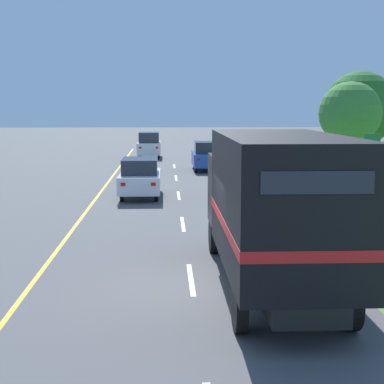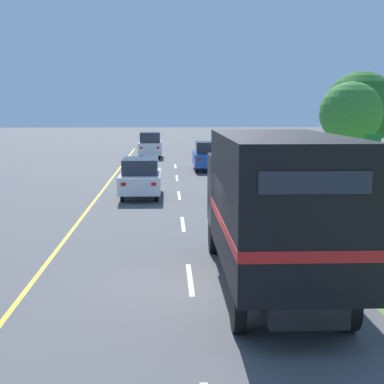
{
  "view_description": "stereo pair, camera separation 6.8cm",
  "coord_description": "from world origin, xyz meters",
  "px_view_note": "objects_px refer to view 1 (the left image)",
  "views": [
    {
      "loc": [
        -0.58,
        -12.85,
        4.09
      ],
      "look_at": [
        0.3,
        6.79,
        1.2
      ],
      "focal_mm": 55.0,
      "sensor_mm": 36.0,
      "label": 1
    },
    {
      "loc": [
        -0.51,
        -12.85,
        4.09
      ],
      "look_at": [
        0.3,
        6.79,
        1.2
      ],
      "focal_mm": 55.0,
      "sensor_mm": 36.0,
      "label": 2
    }
  ],
  "objects_px": {
    "lead_car_white_ahead": "(149,145)",
    "lead_car_blue_ahead": "(207,156)",
    "horse_trailer_truck": "(273,204)",
    "highway_sign": "(355,164)",
    "roadside_tree_near": "(350,113)",
    "lead_car_white": "(140,177)",
    "roadside_tree_mid": "(360,109)"
  },
  "relations": [
    {
      "from": "lead_car_white_ahead",
      "to": "lead_car_blue_ahead",
      "type": "bearing_deg",
      "value": -67.21
    },
    {
      "from": "horse_trailer_truck",
      "to": "highway_sign",
      "type": "height_order",
      "value": "horse_trailer_truck"
    },
    {
      "from": "horse_trailer_truck",
      "to": "roadside_tree_near",
      "type": "distance_m",
      "value": 15.78
    },
    {
      "from": "lead_car_white",
      "to": "lead_car_blue_ahead",
      "type": "height_order",
      "value": "lead_car_blue_ahead"
    },
    {
      "from": "highway_sign",
      "to": "horse_trailer_truck",
      "type": "bearing_deg",
      "value": -118.19
    },
    {
      "from": "horse_trailer_truck",
      "to": "lead_car_white",
      "type": "xyz_separation_m",
      "value": [
        -3.5,
        13.8,
        -1.06
      ]
    },
    {
      "from": "lead_car_blue_ahead",
      "to": "roadside_tree_near",
      "type": "relative_size",
      "value": 0.74
    },
    {
      "from": "lead_car_white_ahead",
      "to": "horse_trailer_truck",
      "type": "bearing_deg",
      "value": -83.86
    },
    {
      "from": "roadside_tree_mid",
      "to": "highway_sign",
      "type": "bearing_deg",
      "value": -108.88
    },
    {
      "from": "lead_car_blue_ahead",
      "to": "roadside_tree_mid",
      "type": "xyz_separation_m",
      "value": [
        8.48,
        -3.83,
        2.99
      ]
    },
    {
      "from": "lead_car_white_ahead",
      "to": "highway_sign",
      "type": "height_order",
      "value": "highway_sign"
    },
    {
      "from": "horse_trailer_truck",
      "to": "lead_car_white_ahead",
      "type": "xyz_separation_m",
      "value": [
        -3.65,
        33.93,
        -0.95
      ]
    },
    {
      "from": "lead_car_white",
      "to": "roadside_tree_mid",
      "type": "bearing_deg",
      "value": 29.68
    },
    {
      "from": "roadside_tree_mid",
      "to": "lead_car_white_ahead",
      "type": "bearing_deg",
      "value": 133.32
    },
    {
      "from": "lead_car_blue_ahead",
      "to": "highway_sign",
      "type": "distance_m",
      "value": 16.75
    },
    {
      "from": "lead_car_white",
      "to": "roadside_tree_near",
      "type": "relative_size",
      "value": 0.81
    },
    {
      "from": "roadside_tree_near",
      "to": "roadside_tree_mid",
      "type": "bearing_deg",
      "value": 68.06
    },
    {
      "from": "roadside_tree_mid",
      "to": "lead_car_white",
      "type": "bearing_deg",
      "value": -150.32
    },
    {
      "from": "horse_trailer_truck",
      "to": "lead_car_white_ahead",
      "type": "bearing_deg",
      "value": 96.14
    },
    {
      "from": "roadside_tree_near",
      "to": "lead_car_white",
      "type": "bearing_deg",
      "value": -176.41
    },
    {
      "from": "lead_car_white",
      "to": "roadside_tree_near",
      "type": "height_order",
      "value": "roadside_tree_near"
    },
    {
      "from": "lead_car_blue_ahead",
      "to": "highway_sign",
      "type": "height_order",
      "value": "highway_sign"
    },
    {
      "from": "lead_car_blue_ahead",
      "to": "lead_car_white_ahead",
      "type": "relative_size",
      "value": 0.98
    },
    {
      "from": "horse_trailer_truck",
      "to": "highway_sign",
      "type": "relative_size",
      "value": 2.55
    },
    {
      "from": "highway_sign",
      "to": "roadside_tree_near",
      "type": "distance_m",
      "value": 6.42
    },
    {
      "from": "highway_sign",
      "to": "roadside_tree_mid",
      "type": "relative_size",
      "value": 0.51
    },
    {
      "from": "lead_car_blue_ahead",
      "to": "lead_car_white",
      "type": "bearing_deg",
      "value": -109.21
    },
    {
      "from": "lead_car_white",
      "to": "roadside_tree_near",
      "type": "xyz_separation_m",
      "value": [
        9.68,
        0.61,
        2.84
      ]
    },
    {
      "from": "highway_sign",
      "to": "roadside_tree_near",
      "type": "relative_size",
      "value": 0.59
    },
    {
      "from": "horse_trailer_truck",
      "to": "lead_car_white",
      "type": "bearing_deg",
      "value": 104.24
    },
    {
      "from": "highway_sign",
      "to": "roadside_tree_mid",
      "type": "bearing_deg",
      "value": 71.12
    },
    {
      "from": "horse_trailer_truck",
      "to": "roadside_tree_mid",
      "type": "xyz_separation_m",
      "value": [
        8.75,
        20.79,
        1.96
      ]
    }
  ]
}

